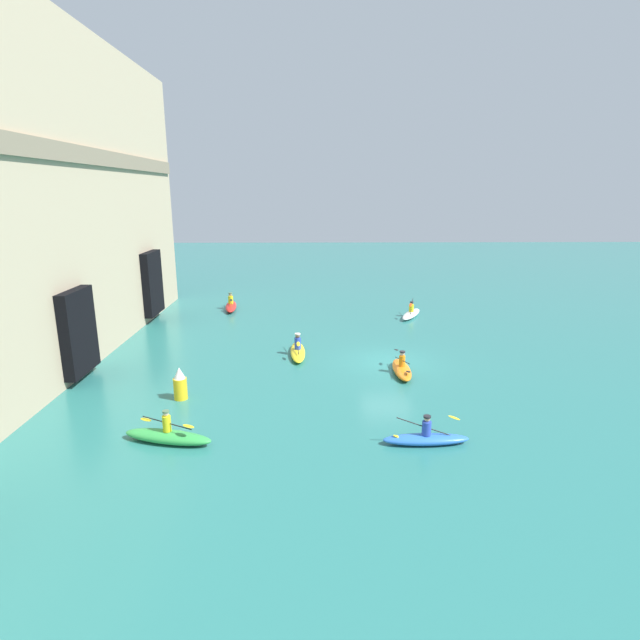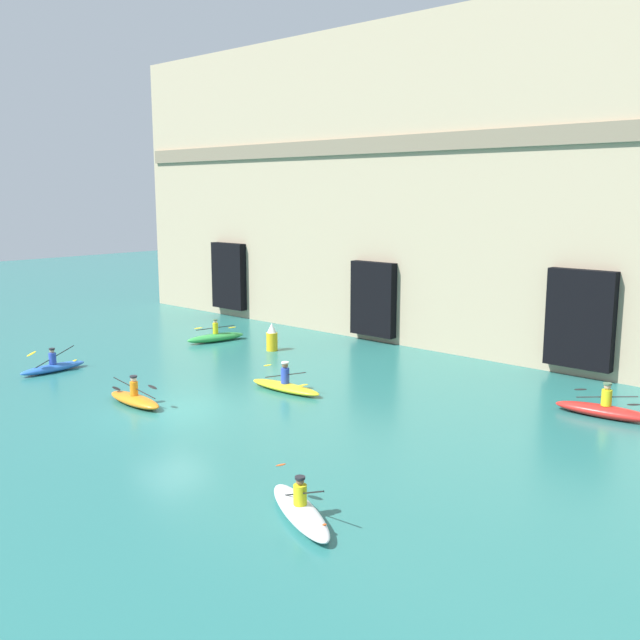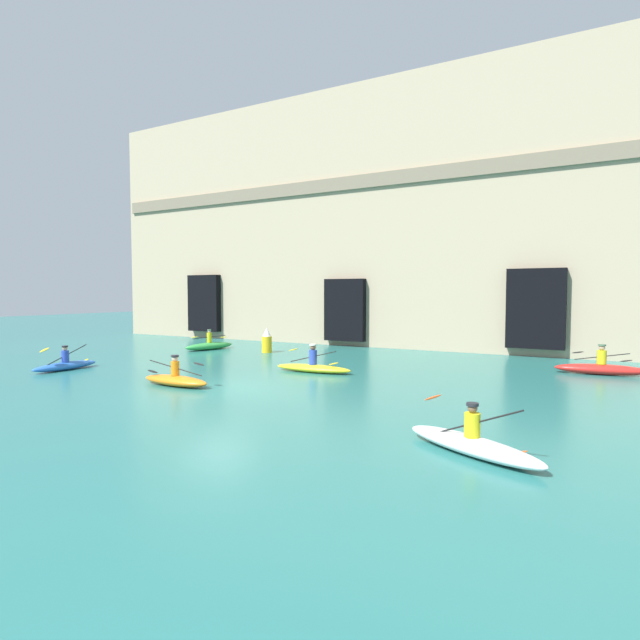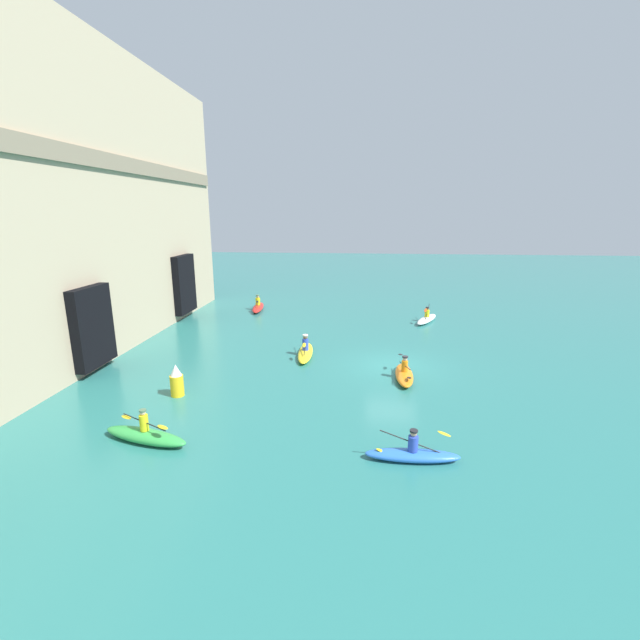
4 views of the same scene
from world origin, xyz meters
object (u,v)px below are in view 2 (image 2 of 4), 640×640
Objects in this scene: kayak_yellow at (285,386)px; marker_buoy at (272,338)px; kayak_green at (216,337)px; kayak_red at (606,410)px; kayak_orange at (135,399)px; kayak_white at (300,510)px; kayak_blue at (53,367)px.

marker_buoy is at bearing -42.83° from kayak_yellow.
kayak_green is 2.36× the size of marker_buoy.
kayak_orange is at bearing -149.20° from kayak_red.
marker_buoy reaches higher than kayak_white.
kayak_yellow is 10.63m from kayak_blue.
kayak_red reaches higher than kayak_blue.
kayak_yellow is 7.33m from marker_buoy.
kayak_yellow is 11.04m from kayak_white.
kayak_white reaches higher than kayak_orange.
kayak_red reaches higher than kayak_white.
kayak_orange is (-10.86, 2.57, 0.00)m from kayak_white.
kayak_red is 1.06× the size of kayak_white.
marker_buoy reaches higher than kayak_red.
marker_buoy reaches higher than kayak_green.
kayak_yellow is at bearing -160.41° from kayak_red.
marker_buoy is at bearing 175.09° from kayak_red.
kayak_yellow is 2.49× the size of marker_buoy.
kayak_green is (-17.39, 11.73, 0.03)m from kayak_white.
marker_buoy is (3.96, 9.28, 0.42)m from kayak_blue.
kayak_green is at bearing -53.25° from kayak_orange.
kayak_yellow is at bearing -118.06° from kayak_orange.
kayak_yellow is 1.05× the size of kayak_green.
kayak_white is 1.13× the size of kayak_orange.
kayak_yellow is at bearing -16.61° from kayak_white.
kayak_red is 1.07× the size of kayak_green.
kayak_blue is (-6.79, 0.38, -0.00)m from kayak_orange.
kayak_green is 8.79m from kayak_blue.
kayak_white is 20.98m from kayak_green.
kayak_green is (-19.80, -0.92, -0.01)m from kayak_red.
kayak_white is at bearing 167.98° from kayak_orange.
kayak_blue is at bearing 22.62° from kayak_yellow.
kayak_blue is at bearing -113.12° from marker_buoy.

